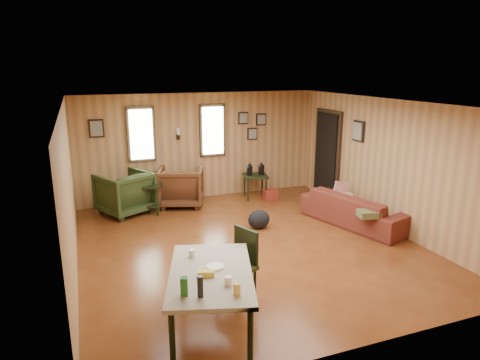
% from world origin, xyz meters
% --- Properties ---
extents(room, '(5.54, 6.04, 2.44)m').
position_xyz_m(room, '(0.17, 0.27, 1.21)').
color(room, brown).
rests_on(room, ground).
extents(sofa, '(1.21, 2.22, 0.83)m').
position_xyz_m(sofa, '(2.30, 0.20, 0.42)').
color(sofa, maroon).
rests_on(sofa, ground).
extents(recliner_brown, '(1.15, 1.11, 0.95)m').
position_xyz_m(recliner_brown, '(-0.56, 2.53, 0.47)').
color(recliner_brown, '#4E2C17').
rests_on(recliner_brown, ground).
extents(recliner_green, '(1.24, 1.21, 0.97)m').
position_xyz_m(recliner_green, '(-1.78, 2.42, 0.48)').
color(recliner_green, '#293819').
rests_on(recliner_green, ground).
extents(end_table, '(0.77, 0.74, 0.76)m').
position_xyz_m(end_table, '(-1.33, 2.30, 0.43)').
color(end_table, black).
rests_on(end_table, ground).
extents(side_table, '(0.62, 0.62, 0.85)m').
position_xyz_m(side_table, '(1.16, 2.47, 0.58)').
color(side_table, black).
rests_on(side_table, ground).
extents(cooler, '(0.33, 0.25, 0.23)m').
position_xyz_m(cooler, '(1.44, 2.24, 0.11)').
color(cooler, maroon).
rests_on(cooler, ground).
extents(backpack, '(0.44, 0.35, 0.36)m').
position_xyz_m(backpack, '(0.47, 0.64, 0.18)').
color(backpack, black).
rests_on(backpack, ground).
extents(sofa_pillows, '(0.66, 1.57, 0.32)m').
position_xyz_m(sofa_pillows, '(2.19, 0.08, 0.49)').
color(sofa_pillows, brown).
rests_on(sofa_pillows, sofa).
extents(dining_table, '(1.30, 1.70, 0.99)m').
position_xyz_m(dining_table, '(-1.32, -2.19, 0.70)').
color(dining_table, '#9F9985').
rests_on(dining_table, ground).
extents(dining_chair, '(0.56, 0.56, 0.94)m').
position_xyz_m(dining_chair, '(-0.74, -1.57, 0.53)').
color(dining_chair, '#293819').
rests_on(dining_chair, ground).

